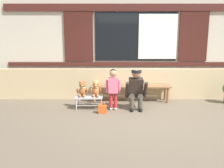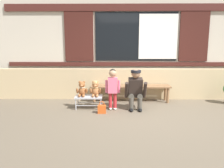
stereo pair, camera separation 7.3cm
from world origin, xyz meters
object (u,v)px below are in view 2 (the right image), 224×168
object	(u,v)px
child_standing	(113,85)
handbag_on_ground	(102,109)
wooden_bench_long	(131,88)
small_display_bench	(89,97)
teddy_bear_with_hat	(95,89)
teddy_bear_plain	(82,89)
adult_crouching	(136,89)

from	to	relation	value
child_standing	handbag_on_ground	size ratio (longest dim) A/B	3.52
wooden_bench_long	small_display_bench	size ratio (longest dim) A/B	3.28
teddy_bear_with_hat	handbag_on_ground	bearing A→B (deg)	-65.75
wooden_bench_long	child_standing	distance (m)	0.92
teddy_bear_plain	adult_crouching	world-z (taller)	adult_crouching
small_display_bench	handbag_on_ground	xyz separation A→B (m)	(0.33, -0.38, -0.17)
teddy_bear_plain	teddy_bear_with_hat	xyz separation A→B (m)	(0.32, 0.00, 0.01)
child_standing	adult_crouching	bearing A→B (deg)	2.13
teddy_bear_with_hat	adult_crouching	world-z (taller)	adult_crouching
wooden_bench_long	teddy_bear_with_hat	size ratio (longest dim) A/B	5.78
wooden_bench_long	teddy_bear_with_hat	world-z (taller)	teddy_bear_with_hat
small_display_bench	handbag_on_ground	world-z (taller)	small_display_bench
teddy_bear_plain	handbag_on_ground	distance (m)	0.72
small_display_bench	teddy_bear_plain	xyz separation A→B (m)	(-0.16, 0.00, 0.20)
small_display_bench	teddy_bear_plain	size ratio (longest dim) A/B	1.76
wooden_bench_long	handbag_on_ground	bearing A→B (deg)	-124.21
teddy_bear_with_hat	wooden_bench_long	bearing A→B (deg)	36.91
adult_crouching	handbag_on_ground	bearing A→B (deg)	-158.24
wooden_bench_long	handbag_on_ground	distance (m)	1.30
wooden_bench_long	teddy_bear_with_hat	xyz separation A→B (m)	(-0.88, -0.66, 0.10)
teddy_bear_with_hat	handbag_on_ground	size ratio (longest dim) A/B	1.34
teddy_bear_plain	adult_crouching	distance (m)	1.27
wooden_bench_long	adult_crouching	world-z (taller)	adult_crouching
teddy_bear_with_hat	adult_crouching	size ratio (longest dim) A/B	0.38
wooden_bench_long	small_display_bench	xyz separation A→B (m)	(-1.04, -0.67, -0.11)
adult_crouching	handbag_on_ground	size ratio (longest dim) A/B	3.49
wooden_bench_long	adult_crouching	size ratio (longest dim) A/B	2.21
wooden_bench_long	handbag_on_ground	size ratio (longest dim) A/B	7.72
small_display_bench	handbag_on_ground	size ratio (longest dim) A/B	2.35
small_display_bench	teddy_bear_with_hat	distance (m)	0.26
handbag_on_ground	child_standing	bearing A→B (deg)	50.64
child_standing	wooden_bench_long	bearing A→B (deg)	57.96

